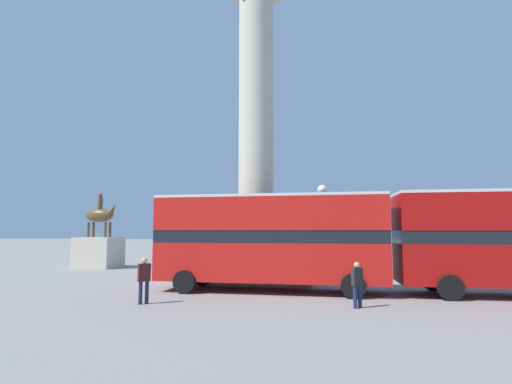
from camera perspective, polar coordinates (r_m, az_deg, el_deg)
The scene contains 7 objects.
ground_plane at distance 23.09m, azimuth 0.00°, elevation -12.30°, with size 200.00×200.00×0.00m, color gray.
monument_column at distance 23.19m, azimuth 0.00°, elevation 3.21°, with size 6.35×6.35×19.06m.
bus_a at distance 18.21m, azimuth 2.01°, elevation -6.59°, with size 10.29×3.16×4.32m.
equestrian_statue at distance 32.06m, azimuth -21.55°, elevation -7.22°, with size 3.38×2.63×5.54m.
street_lamp at distance 20.73m, azimuth 9.51°, elevation -4.15°, with size 0.49×0.49×5.07m.
pedestrian_near_lamp at distance 14.93m, azimuth 14.26°, elevation -12.45°, with size 0.43×0.40×1.61m.
pedestrian_by_plinth at distance 15.83m, azimuth -15.70°, elevation -11.71°, with size 0.45×0.44×1.71m.
Camera 1 is at (3.27, -22.69, 2.73)m, focal length 28.00 mm.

